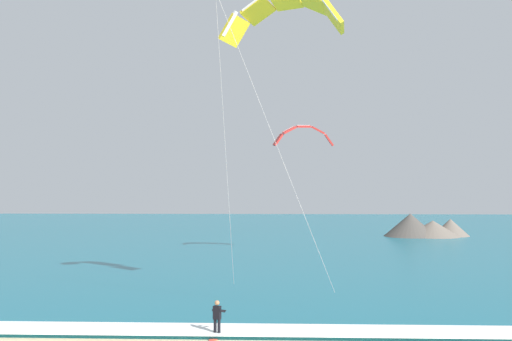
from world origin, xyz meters
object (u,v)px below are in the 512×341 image
at_px(kitesurfer, 217,317).
at_px(kite_distant, 304,133).
at_px(kite_primary, 284,12).
at_px(surfboard, 217,337).

height_order(kitesurfer, kite_distant, kite_distant).
xyz_separation_m(kitesurfer, kite_primary, (3.06, 6.46, 15.74)).
xyz_separation_m(surfboard, kite_primary, (3.06, 6.48, 16.65)).
relative_size(surfboard, kitesurfer, 0.87).
bearing_deg(kitesurfer, kite_primary, 64.67).
height_order(kitesurfer, kite_primary, kite_primary).
height_order(surfboard, kitesurfer, kitesurfer).
height_order(surfboard, kite_distant, kite_distant).
height_order(kite_primary, kite_distant, kite_primary).
relative_size(kite_primary, kite_distant, 2.82).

